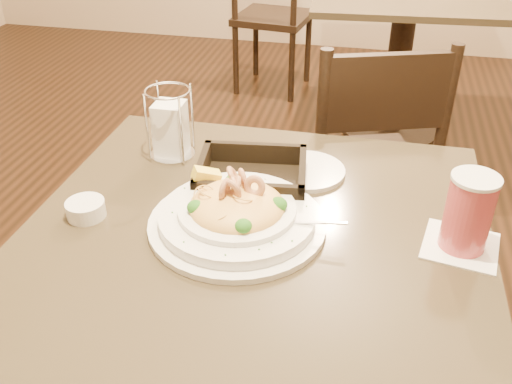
% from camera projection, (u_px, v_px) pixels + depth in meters
% --- Properties ---
extents(main_table, '(0.90, 0.90, 0.76)m').
position_uv_depth(main_table, '(254.00, 322.00, 1.23)').
color(main_table, black).
rests_on(main_table, ground).
extents(background_table, '(0.96, 0.96, 0.76)m').
position_uv_depth(background_table, '(402.00, 40.00, 2.89)').
color(background_table, black).
rests_on(background_table, ground).
extents(dining_chair_near, '(0.53, 0.53, 0.93)m').
position_uv_depth(dining_chair_near, '(364.00, 164.00, 1.85)').
color(dining_chair_near, black).
rests_on(dining_chair_near, ground).
extents(dining_chair_far, '(0.47, 0.47, 0.93)m').
position_uv_depth(dining_chair_far, '(271.00, 12.00, 3.41)').
color(dining_chair_far, black).
rests_on(dining_chair_far, ground).
extents(pasta_bowl, '(0.39, 0.35, 0.11)m').
position_uv_depth(pasta_bowl, '(237.00, 213.00, 1.10)').
color(pasta_bowl, white).
rests_on(pasta_bowl, main_table).
extents(drink_glass, '(0.16, 0.16, 0.15)m').
position_uv_depth(drink_glass, '(468.00, 213.00, 1.02)').
color(drink_glass, white).
rests_on(drink_glass, main_table).
extents(bread_basket, '(0.25, 0.22, 0.06)m').
position_uv_depth(bread_basket, '(252.00, 179.00, 1.22)').
color(bread_basket, black).
rests_on(bread_basket, main_table).
extents(napkin_caddy, '(0.11, 0.11, 0.17)m').
position_uv_depth(napkin_caddy, '(171.00, 128.00, 1.32)').
color(napkin_caddy, silver).
rests_on(napkin_caddy, main_table).
extents(side_plate, '(0.23, 0.23, 0.01)m').
position_uv_depth(side_plate, '(306.00, 171.00, 1.29)').
color(side_plate, white).
rests_on(side_plate, main_table).
extents(butter_ramekin, '(0.08, 0.08, 0.03)m').
position_uv_depth(butter_ramekin, '(86.00, 209.00, 1.14)').
color(butter_ramekin, white).
rests_on(butter_ramekin, main_table).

